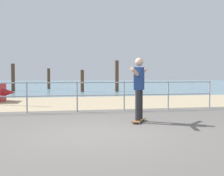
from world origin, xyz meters
name	(u,v)px	position (x,y,z in m)	size (l,w,h in m)	color
ground_plane	(112,145)	(0.00, -1.00, 0.00)	(24.00, 10.00, 0.04)	#605B56
beach_strip	(79,102)	(0.00, 7.00, 0.00)	(24.00, 6.00, 0.04)	tan
sea_surface	(65,84)	(0.00, 35.00, 0.00)	(72.00, 50.00, 0.04)	slate
railing_fence	(27,92)	(-1.97, 3.60, 0.70)	(13.26, 0.05, 1.05)	#9EA0A5
skateboard	(139,120)	(1.16, 1.20, 0.07)	(0.59, 0.79, 0.08)	brown
skateboarder	(139,85)	(1.16, 1.20, 1.02)	(0.83, 1.28, 1.65)	#26262B
groyne_post_1	(13,78)	(-4.37, 16.65, 1.08)	(0.28, 0.28, 2.15)	#513826
groyne_post_2	(49,79)	(-1.77, 19.78, 0.93)	(0.27, 0.27, 1.87)	#513826
groyne_post_3	(82,81)	(0.82, 14.86, 0.83)	(0.26, 0.26, 1.66)	#513826
groyne_post_4	(117,76)	(3.42, 14.63, 1.18)	(0.28, 0.28, 2.37)	#513826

